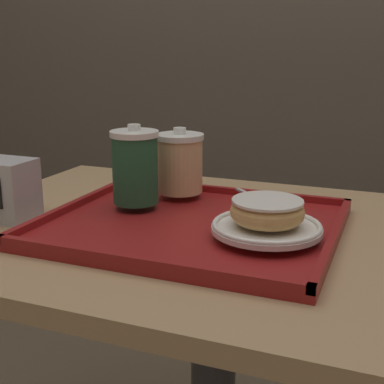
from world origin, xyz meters
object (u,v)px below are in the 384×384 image
object	(u,v)px
donut_chocolate_glazed	(267,211)
napkin_dispenser	(1,189)
coffee_cup_front	(135,167)
coffee_cup_rear	(180,163)
spoon	(264,200)

from	to	relation	value
donut_chocolate_glazed	napkin_dispenser	bearing A→B (deg)	-175.62
coffee_cup_front	donut_chocolate_glazed	xyz separation A→B (m)	(0.25, -0.07, -0.03)
donut_chocolate_glazed	napkin_dispenser	xyz separation A→B (m)	(-0.46, -0.04, -0.00)
coffee_cup_rear	donut_chocolate_glazed	distance (m)	0.27
spoon	coffee_cup_rear	bearing A→B (deg)	-141.44
coffee_cup_rear	napkin_dispenser	bearing A→B (deg)	-142.13
donut_chocolate_glazed	coffee_cup_front	bearing A→B (deg)	165.21
spoon	napkin_dispenser	bearing A→B (deg)	-113.01
coffee_cup_rear	spoon	bearing A→B (deg)	-5.04
coffee_cup_front	spoon	distance (m)	0.24
coffee_cup_rear	donut_chocolate_glazed	bearing A→B (deg)	-37.79
coffee_cup_rear	napkin_dispenser	xyz separation A→B (m)	(-0.25, -0.20, -0.03)
coffee_cup_front	donut_chocolate_glazed	world-z (taller)	coffee_cup_front
coffee_cup_rear	donut_chocolate_glazed	world-z (taller)	coffee_cup_rear
spoon	donut_chocolate_glazed	bearing A→B (deg)	-30.92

